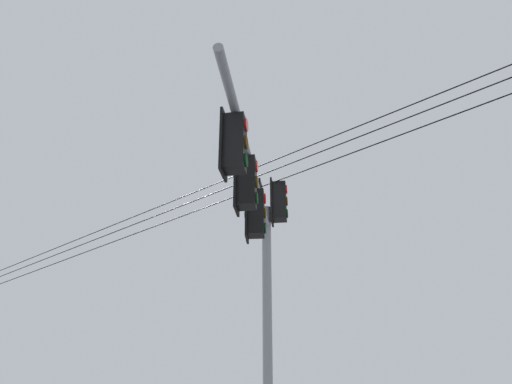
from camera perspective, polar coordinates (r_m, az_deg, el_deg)
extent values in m
cylinder|color=gray|center=(11.61, 1.18, -17.23)|extent=(0.20, 0.20, 6.88)
cylinder|color=gray|center=(9.83, -0.75, 3.28)|extent=(0.82, 5.86, 0.14)
cube|color=black|center=(12.65, 2.39, -0.99)|extent=(0.33, 0.33, 0.90)
cube|color=black|center=(12.66, 1.62, -1.03)|extent=(0.09, 0.44, 1.04)
cylinder|color=red|center=(12.77, 3.10, 0.27)|extent=(0.05, 0.20, 0.20)
cylinder|color=#3C2703|center=(12.64, 3.13, -0.95)|extent=(0.05, 0.20, 0.20)
cylinder|color=black|center=(12.51, 3.17, -2.19)|extent=(0.05, 0.20, 0.20)
cube|color=black|center=(12.70, -0.31, -1.13)|extent=(0.33, 0.33, 0.90)
cube|color=black|center=(12.69, 0.45, -1.09)|extent=(0.09, 0.44, 1.04)
cylinder|color=red|center=(12.85, -1.04, 0.05)|extent=(0.05, 0.20, 0.20)
cylinder|color=#3C2703|center=(12.72, -1.05, -1.17)|extent=(0.05, 0.20, 0.20)
cylinder|color=black|center=(12.60, -1.06, -2.40)|extent=(0.05, 0.20, 0.20)
cube|color=black|center=(10.53, 0.01, -2.18)|extent=(0.32, 0.32, 0.90)
cube|color=black|center=(10.54, -0.91, -2.21)|extent=(0.07, 0.44, 1.04)
cylinder|color=red|center=(10.64, 0.89, -0.68)|extent=(0.04, 0.20, 0.20)
cylinder|color=#3C2703|center=(10.52, 0.91, -2.15)|extent=(0.04, 0.20, 0.20)
cylinder|color=black|center=(10.40, 0.92, -3.66)|extent=(0.04, 0.20, 0.20)
cube|color=black|center=(9.39, -0.93, 0.95)|extent=(0.33, 0.33, 0.90)
cube|color=black|center=(9.41, -1.96, 0.89)|extent=(0.09, 0.44, 1.04)
cylinder|color=red|center=(9.51, 0.07, 2.62)|extent=(0.05, 0.20, 0.20)
cylinder|color=#3C2703|center=(9.37, 0.07, 1.01)|extent=(0.05, 0.20, 0.20)
cylinder|color=black|center=(9.24, 0.07, -0.65)|extent=(0.05, 0.20, 0.20)
cube|color=black|center=(8.29, -2.13, 4.93)|extent=(0.34, 0.34, 0.90)
cube|color=black|center=(8.33, -3.28, 4.82)|extent=(0.11, 0.44, 1.04)
cylinder|color=red|center=(8.43, -0.99, 6.77)|extent=(0.06, 0.20, 0.20)
cylinder|color=#3C2703|center=(8.27, -1.00, 5.03)|extent=(0.06, 0.20, 0.20)
cylinder|color=black|center=(8.11, -1.02, 3.22)|extent=(0.06, 0.20, 0.20)
cylinder|color=black|center=(13.74, -3.39, -0.93)|extent=(23.06, 20.47, 0.77)
cylinder|color=black|center=(13.88, -3.36, 0.23)|extent=(23.06, 20.47, 0.77)
cylinder|color=black|center=(13.99, -3.33, 1.15)|extent=(23.06, 20.47, 0.77)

